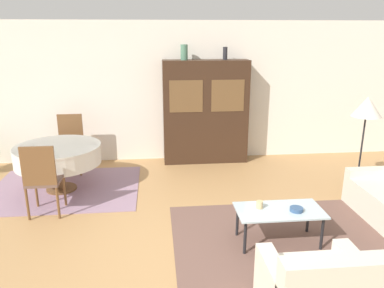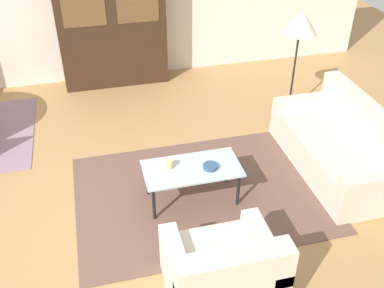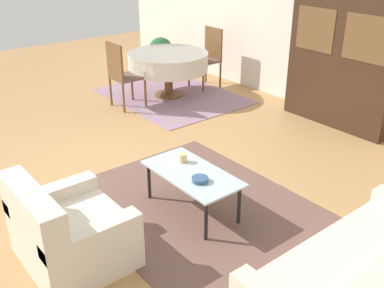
# 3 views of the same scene
# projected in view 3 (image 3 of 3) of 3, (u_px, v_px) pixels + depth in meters

# --- Properties ---
(ground_plane) EXTENTS (14.00, 14.00, 0.00)m
(ground_plane) POSITION_uv_depth(u_px,v_px,m) (114.00, 175.00, 5.24)
(ground_plane) COLOR tan
(wall_back) EXTENTS (10.00, 0.06, 2.70)m
(wall_back) POSITION_uv_depth(u_px,v_px,m) (320.00, 22.00, 6.72)
(wall_back) COLOR silver
(wall_back) RESTS_ON ground_plane
(area_rug) EXTENTS (2.79, 2.01, 0.01)m
(area_rug) POSITION_uv_depth(u_px,v_px,m) (205.00, 213.00, 4.54)
(area_rug) COLOR brown
(area_rug) RESTS_ON ground_plane
(dining_rug) EXTENTS (2.38, 1.86, 0.01)m
(dining_rug) POSITION_uv_depth(u_px,v_px,m) (172.00, 96.00, 7.76)
(dining_rug) COLOR gray
(dining_rug) RESTS_ON ground_plane
(couch) EXTENTS (0.89, 1.86, 0.82)m
(couch) POSITION_uv_depth(u_px,v_px,m) (371.00, 283.00, 3.23)
(couch) COLOR beige
(couch) RESTS_ON ground_plane
(armchair) EXTENTS (0.93, 0.81, 0.79)m
(armchair) POSITION_uv_depth(u_px,v_px,m) (68.00, 232.00, 3.76)
(armchair) COLOR beige
(armchair) RESTS_ON ground_plane
(coffee_table) EXTENTS (1.04, 0.53, 0.43)m
(coffee_table) POSITION_uv_depth(u_px,v_px,m) (192.00, 176.00, 4.41)
(coffee_table) COLOR black
(coffee_table) RESTS_ON area_rug
(display_cabinet) EXTENTS (1.63, 0.42, 1.99)m
(display_cabinet) POSITION_uv_depth(u_px,v_px,m) (345.00, 57.00, 6.26)
(display_cabinet) COLOR #382316
(display_cabinet) RESTS_ON ground_plane
(dining_table) EXTENTS (1.35, 1.35, 0.75)m
(dining_table) POSITION_uv_depth(u_px,v_px,m) (168.00, 62.00, 7.52)
(dining_table) COLOR brown
(dining_table) RESTS_ON dining_rug
(dining_chair_near) EXTENTS (0.44, 0.44, 1.04)m
(dining_chair_near) POSITION_uv_depth(u_px,v_px,m) (122.00, 72.00, 7.02)
(dining_chair_near) COLOR brown
(dining_chair_near) RESTS_ON dining_rug
(dining_chair_far) EXTENTS (0.44, 0.44, 1.04)m
(dining_chair_far) POSITION_uv_depth(u_px,v_px,m) (209.00, 54.00, 8.04)
(dining_chair_far) COLOR brown
(dining_chair_far) RESTS_ON dining_rug
(cup) EXTENTS (0.08, 0.08, 0.09)m
(cup) POSITION_uv_depth(u_px,v_px,m) (183.00, 158.00, 4.57)
(cup) COLOR tan
(cup) RESTS_ON coffee_table
(bowl) EXTENTS (0.16, 0.16, 0.04)m
(bowl) POSITION_uv_depth(u_px,v_px,m) (200.00, 179.00, 4.22)
(bowl) COLOR #33517A
(bowl) RESTS_ON coffee_table
(potted_plant) EXTENTS (0.49, 0.49, 0.64)m
(potted_plant) POSITION_uv_depth(u_px,v_px,m) (161.00, 51.00, 9.22)
(potted_plant) COLOR #4C4C51
(potted_plant) RESTS_ON ground_plane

